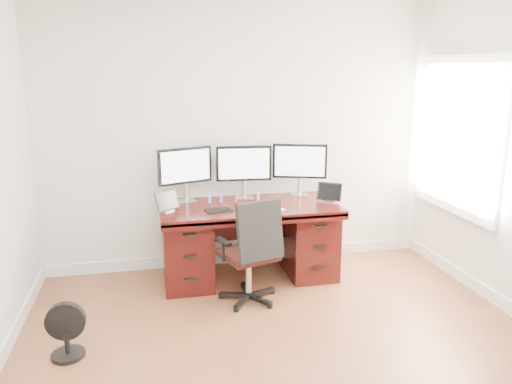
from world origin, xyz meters
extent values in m
cube|color=white|center=(0.00, 2.25, 1.35)|extent=(4.00, 0.10, 2.70)
cube|color=white|center=(1.97, 1.50, 1.40)|extent=(0.04, 1.30, 1.50)
cube|color=white|center=(1.95, 1.50, 1.40)|extent=(0.01, 1.15, 1.35)
cube|color=#380C0B|center=(0.00, 1.80, 0.72)|extent=(1.70, 0.80, 0.05)
cube|color=#380C0B|center=(-0.60, 1.83, 0.35)|extent=(0.45, 0.70, 0.70)
cube|color=#380C0B|center=(0.60, 1.83, 0.35)|extent=(0.45, 0.70, 0.70)
cube|color=black|center=(0.00, 2.10, 0.50)|extent=(0.74, 0.03, 0.40)
cylinder|color=black|center=(-0.11, 1.33, 0.04)|extent=(0.64, 0.64, 0.07)
cylinder|color=silver|center=(-0.11, 1.33, 0.25)|extent=(0.05, 0.05, 0.36)
cube|color=black|center=(-0.11, 1.33, 0.43)|extent=(0.54, 0.53, 0.06)
cube|color=black|center=(-0.04, 1.14, 0.70)|extent=(0.41, 0.17, 0.50)
cube|color=black|center=(-0.34, 1.25, 0.60)|extent=(0.12, 0.22, 0.03)
cube|color=black|center=(0.13, 1.40, 0.60)|extent=(0.12, 0.22, 0.03)
cylinder|color=black|center=(-1.56, 0.71, 0.01)|extent=(0.24, 0.24, 0.03)
cylinder|color=black|center=(-1.56, 0.71, 0.13)|extent=(0.04, 0.04, 0.20)
cylinder|color=black|center=(-1.56, 0.71, 0.27)|extent=(0.28, 0.07, 0.28)
cube|color=silver|center=(-0.58, 2.07, 0.76)|extent=(0.22, 0.19, 0.01)
cylinder|color=silver|center=(-0.58, 2.07, 0.84)|extent=(0.04, 0.04, 0.18)
cube|color=black|center=(-0.58, 2.07, 1.10)|extent=(0.53, 0.22, 0.35)
cube|color=white|center=(-0.57, 2.05, 1.10)|extent=(0.47, 0.17, 0.30)
cube|color=silver|center=(0.00, 2.07, 0.76)|extent=(0.19, 0.15, 0.01)
cylinder|color=silver|center=(0.00, 2.07, 0.84)|extent=(0.04, 0.04, 0.18)
cube|color=black|center=(0.00, 2.07, 1.10)|extent=(0.55, 0.08, 0.35)
cube|color=white|center=(0.00, 2.05, 1.10)|extent=(0.50, 0.05, 0.30)
cube|color=silver|center=(0.58, 2.07, 0.76)|extent=(0.22, 0.19, 0.01)
cylinder|color=silver|center=(0.58, 2.07, 0.84)|extent=(0.04, 0.04, 0.18)
cube|color=black|center=(0.58, 2.07, 1.10)|extent=(0.53, 0.21, 0.35)
cube|color=white|center=(0.57, 2.05, 1.10)|extent=(0.47, 0.16, 0.30)
cube|color=silver|center=(-0.78, 1.75, 0.76)|extent=(0.13, 0.12, 0.01)
cube|color=black|center=(-0.78, 1.75, 0.85)|extent=(0.23, 0.19, 0.17)
cube|color=silver|center=(0.79, 1.75, 0.76)|extent=(0.13, 0.12, 0.01)
cube|color=black|center=(0.79, 1.75, 0.85)|extent=(0.24, 0.19, 0.17)
cube|color=silver|center=(0.06, 1.60, 0.76)|extent=(0.28, 0.14, 0.01)
cube|color=#B9BBC0|center=(0.20, 1.58, 0.76)|extent=(0.18, 0.18, 0.01)
cube|color=black|center=(-0.31, 1.67, 0.76)|extent=(0.26, 0.19, 0.01)
cube|color=black|center=(0.00, 1.78, 0.76)|extent=(0.14, 0.10, 0.01)
cylinder|color=#5AA4DD|center=(-0.36, 1.95, 0.78)|extent=(0.03, 0.03, 0.05)
sphere|color=#5AA4DD|center=(-0.36, 1.95, 0.82)|extent=(0.03, 0.03, 0.03)
cylinder|color=#986FD5|center=(-0.25, 1.95, 0.78)|extent=(0.03, 0.03, 0.05)
sphere|color=#986FD5|center=(-0.25, 1.95, 0.82)|extent=(0.03, 0.03, 0.03)
cylinder|color=brown|center=(-0.10, 1.95, 0.78)|extent=(0.03, 0.03, 0.05)
sphere|color=brown|center=(-0.10, 1.95, 0.82)|extent=(0.03, 0.03, 0.03)
cylinder|color=tan|center=(0.12, 1.95, 0.78)|extent=(0.03, 0.03, 0.05)
sphere|color=tan|center=(0.12, 1.95, 0.82)|extent=(0.03, 0.03, 0.03)
camera|label=1|loc=(-0.92, -2.71, 2.01)|focal=35.00mm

